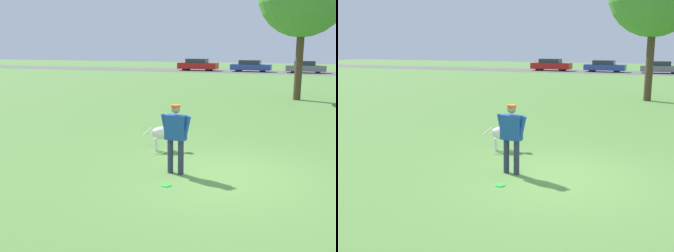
% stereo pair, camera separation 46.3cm
% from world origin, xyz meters
% --- Properties ---
extents(ground_plane, '(120.00, 120.00, 0.00)m').
position_xyz_m(ground_plane, '(0.00, 0.00, 0.00)').
color(ground_plane, '#56843D').
extents(far_road_strip, '(120.00, 6.00, 0.01)m').
position_xyz_m(far_road_strip, '(0.00, 36.50, 0.01)').
color(far_road_strip, '#5B5B59').
rests_on(far_road_strip, ground_plane).
extents(person, '(0.74, 0.27, 1.59)m').
position_xyz_m(person, '(-0.94, -0.13, 0.94)').
color(person, '#2D334C').
rests_on(person, ground_plane).
extents(dog, '(0.91, 0.62, 0.70)m').
position_xyz_m(dog, '(-1.88, 1.67, 0.48)').
color(dog, silver).
rests_on(dog, ground_plane).
extents(frisbee, '(0.22, 0.22, 0.02)m').
position_xyz_m(frisbee, '(-0.88, -0.96, 0.01)').
color(frisbee, '#33D838').
rests_on(frisbee, ground_plane).
extents(parked_car_red, '(4.58, 1.86, 1.38)m').
position_xyz_m(parked_car_red, '(-10.22, 36.52, 0.69)').
color(parked_car_red, red).
rests_on(parked_car_red, ground_plane).
extents(parked_car_blue, '(4.46, 1.82, 1.29)m').
position_xyz_m(parked_car_blue, '(-4.12, 36.56, 0.64)').
color(parked_car_blue, '#284293').
rests_on(parked_car_blue, ground_plane).
extents(parked_car_grey, '(4.10, 1.80, 1.28)m').
position_xyz_m(parked_car_grey, '(1.66, 36.40, 0.63)').
color(parked_car_grey, slate).
rests_on(parked_car_grey, ground_plane).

